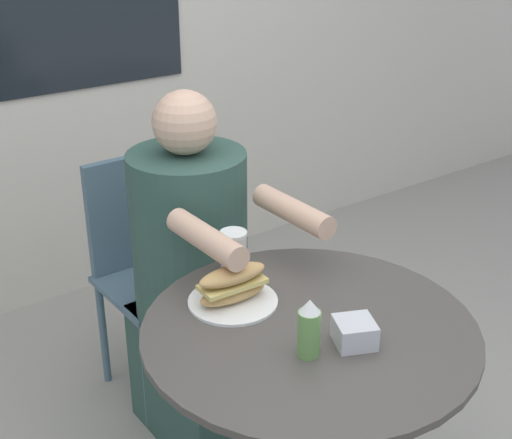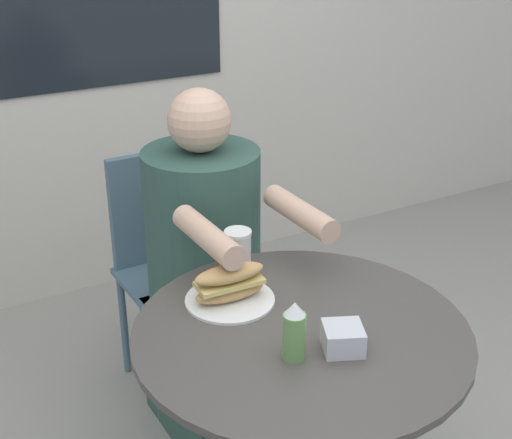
# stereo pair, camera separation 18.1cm
# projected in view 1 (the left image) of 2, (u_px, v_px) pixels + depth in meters

# --- Properties ---
(cafe_table) EXTENTS (0.82, 0.82, 0.75)m
(cafe_table) POSITION_uv_depth(u_px,v_px,m) (307.00, 390.00, 1.81)
(cafe_table) COLOR #47423D
(cafe_table) RESTS_ON ground_plane
(diner_chair) EXTENTS (0.39, 0.39, 0.87)m
(diner_chair) POSITION_uv_depth(u_px,v_px,m) (147.00, 254.00, 2.55)
(diner_chair) COLOR slate
(diner_chair) RESTS_ON ground_plane
(seated_diner) EXTENTS (0.37, 0.66, 1.19)m
(seated_diner) POSITION_uv_depth(u_px,v_px,m) (198.00, 298.00, 2.30)
(seated_diner) COLOR #2D4C42
(seated_diner) RESTS_ON ground_plane
(sandwich_on_plate) EXTENTS (0.23, 0.23, 0.10)m
(sandwich_on_plate) POSITION_uv_depth(u_px,v_px,m) (233.00, 288.00, 1.81)
(sandwich_on_plate) COLOR white
(sandwich_on_plate) RESTS_ON cafe_table
(drink_cup) EXTENTS (0.08, 0.08, 0.11)m
(drink_cup) POSITION_uv_depth(u_px,v_px,m) (234.00, 250.00, 1.97)
(drink_cup) COLOR silver
(drink_cup) RESTS_ON cafe_table
(napkin_box) EXTENTS (0.12, 0.12, 0.06)m
(napkin_box) POSITION_uv_depth(u_px,v_px,m) (355.00, 332.00, 1.65)
(napkin_box) COLOR silver
(napkin_box) RESTS_ON cafe_table
(condiment_bottle) EXTENTS (0.05, 0.05, 0.15)m
(condiment_bottle) POSITION_uv_depth(u_px,v_px,m) (309.00, 329.00, 1.59)
(condiment_bottle) COLOR #66934C
(condiment_bottle) RESTS_ON cafe_table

